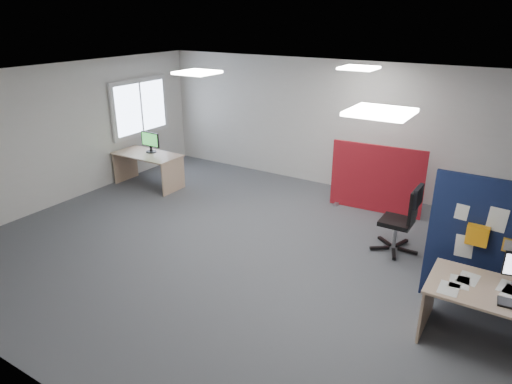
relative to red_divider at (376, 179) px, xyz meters
The scene contains 12 objects.
floor 2.87m from the red_divider, 110.34° to the right, with size 9.00×9.00×0.00m, color #4B4D52.
ceiling 3.47m from the red_divider, 110.34° to the right, with size 9.00×7.00×0.02m, color white.
wall_back 1.49m from the red_divider, 138.01° to the left, with size 9.00×0.02×2.70m, color silver.
wall_front 6.24m from the red_divider, 99.02° to the right, with size 9.00×0.02×2.70m, color silver.
wall_left 6.11m from the red_divider, 154.38° to the right, with size 0.02×7.00×2.70m, color silver.
window 5.52m from the red_divider, behind, with size 0.06×1.70×1.30m.
ceiling_lights 2.89m from the red_divider, 108.08° to the right, with size 4.10×4.10×0.04m.
red_divider is the anchor object (origin of this frame).
second_desk 4.82m from the red_divider, 165.09° to the right, with size 1.48×0.74×0.73m.
monitor_second 4.81m from the red_divider, 166.29° to the right, with size 0.49×0.22×0.44m.
office_chair 1.62m from the red_divider, 56.26° to the right, with size 0.71×0.75×1.12m.
desk_papers 3.85m from the red_divider, 51.67° to the right, with size 1.42×0.83×0.00m.
Camera 1 is at (3.32, -5.42, 3.59)m, focal length 32.00 mm.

